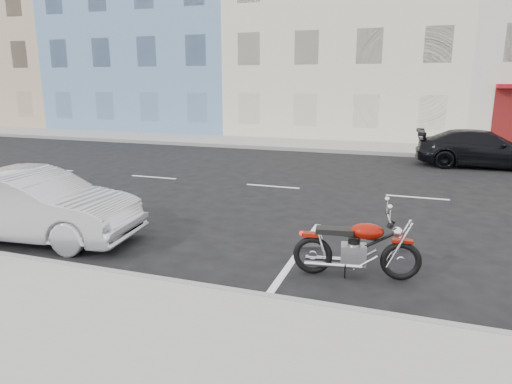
# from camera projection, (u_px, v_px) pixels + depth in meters

# --- Properties ---
(ground) EXTENTS (120.00, 120.00, 0.00)m
(ground) POSITION_uv_depth(u_px,v_px,m) (341.00, 192.00, 12.70)
(ground) COLOR black
(ground) RESTS_ON ground
(sidewalk_far) EXTENTS (80.00, 3.40, 0.15)m
(sidewalk_far) POSITION_uv_depth(u_px,v_px,m) (267.00, 143.00, 22.26)
(sidewalk_far) COLOR gray
(sidewalk_far) RESTS_ON ground
(curb_far) EXTENTS (80.00, 0.12, 0.16)m
(curb_far) POSITION_uv_depth(u_px,v_px,m) (255.00, 147.00, 20.70)
(curb_far) COLOR gray
(curb_far) RESTS_ON ground
(bldg_far_west) EXTENTS (12.00, 12.00, 12.00)m
(bldg_far_west) POSITION_uv_depth(u_px,v_px,m) (34.00, 41.00, 34.55)
(bldg_far_west) COLOR tan
(bldg_far_west) RESTS_ON ground
(bldg_blue) EXTENTS (12.00, 12.00, 13.00)m
(bldg_blue) POSITION_uv_depth(u_px,v_px,m) (174.00, 28.00, 30.60)
(bldg_blue) COLOR #5E7FAA
(bldg_blue) RESTS_ON ground
(bldg_cream) EXTENTS (12.00, 12.00, 11.50)m
(bldg_cream) POSITION_uv_depth(u_px,v_px,m) (355.00, 34.00, 26.94)
(bldg_cream) COLOR beige
(bldg_cream) RESTS_ON ground
(motorcycle) EXTENTS (1.96, 0.67, 0.99)m
(motorcycle) POSITION_uv_depth(u_px,v_px,m) (403.00, 253.00, 6.94)
(motorcycle) COLOR black
(motorcycle) RESTS_ON ground
(sedan_silver) EXTENTS (4.25, 1.86, 1.36)m
(sedan_silver) POSITION_uv_depth(u_px,v_px,m) (32.00, 205.00, 8.71)
(sedan_silver) COLOR #A7A8AF
(sedan_silver) RESTS_ON ground
(car_far) EXTENTS (4.58, 1.99, 1.31)m
(car_far) POSITION_uv_depth(u_px,v_px,m) (482.00, 149.00, 16.24)
(car_far) COLOR black
(car_far) RESTS_ON ground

